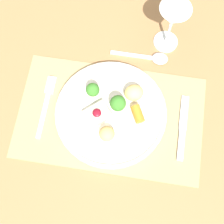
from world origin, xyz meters
TOP-DOWN VIEW (x-y plane):
  - ground_plane at (0.00, 0.00)m, footprint 8.00×8.00m
  - dining_table at (0.00, 0.00)m, footprint 1.33×1.19m
  - placemat at (0.00, 0.00)m, footprint 0.50×0.30m
  - dinner_plate at (0.00, 0.01)m, footprint 0.30×0.30m
  - fork at (-0.18, 0.01)m, footprint 0.02×0.18m
  - knife at (0.19, -0.01)m, footprint 0.02×0.18m
  - spoon at (0.09, 0.19)m, footprint 0.17×0.04m
  - wine_glass_near at (0.12, 0.25)m, footprint 0.08×0.08m

SIDE VIEW (x-z plane):
  - ground_plane at x=0.00m, z-range 0.00..0.00m
  - dining_table at x=0.00m, z-range 0.29..1.04m
  - placemat at x=0.00m, z-range 0.75..0.75m
  - spoon at x=0.09m, z-range 0.75..0.76m
  - fork at x=-0.18m, z-range 0.75..0.76m
  - knife at x=0.19m, z-range 0.75..0.76m
  - dinner_plate at x=0.00m, z-range 0.73..0.80m
  - wine_glass_near at x=0.12m, z-range 0.79..0.95m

